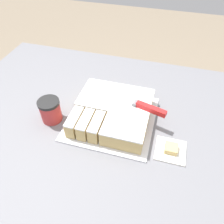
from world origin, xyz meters
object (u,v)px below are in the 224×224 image
(knife, at_px, (143,106))
(coffee_cup, at_px, (50,110))
(cake, at_px, (113,112))
(cake_board, at_px, (112,118))
(brownie, at_px, (171,148))

(knife, xyz_separation_m, coffee_cup, (-0.36, -0.09, -0.03))
(cake, bearing_deg, cake_board, -134.87)
(cake_board, relative_size, brownie, 7.67)
(brownie, bearing_deg, coffee_cup, 176.60)
(knife, height_order, brownie, knife)
(coffee_cup, bearing_deg, cake, 16.61)
(knife, bearing_deg, cake_board, 26.87)
(coffee_cup, xyz_separation_m, brownie, (0.50, -0.03, -0.03))
(brownie, bearing_deg, knife, 137.59)
(cake, relative_size, brownie, 6.60)
(coffee_cup, relative_size, brownie, 2.17)
(knife, relative_size, brownie, 6.70)
(knife, bearing_deg, cake, 25.39)
(cake_board, xyz_separation_m, coffee_cup, (-0.24, -0.07, 0.05))
(cake_board, distance_m, cake, 0.04)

